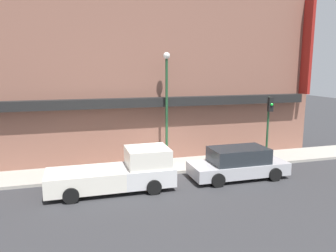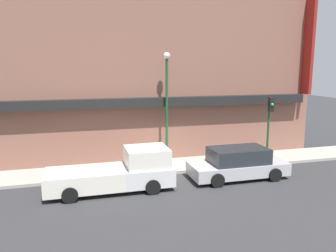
# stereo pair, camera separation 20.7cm
# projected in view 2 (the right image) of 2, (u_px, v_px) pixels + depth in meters

# --- Properties ---
(ground_plane) EXTENTS (80.00, 80.00, 0.00)m
(ground_plane) POSITION_uv_depth(u_px,v_px,m) (169.00, 175.00, 16.69)
(ground_plane) COLOR #2D2D30
(sidewalk) EXTENTS (36.00, 2.44, 0.15)m
(sidewalk) POSITION_uv_depth(u_px,v_px,m) (163.00, 166.00, 17.83)
(sidewalk) COLOR #9E998E
(sidewalk) RESTS_ON ground
(building) EXTENTS (19.80, 3.80, 9.91)m
(building) POSITION_uv_depth(u_px,v_px,m) (152.00, 75.00, 19.54)
(building) COLOR brown
(building) RESTS_ON ground
(pickup_truck) EXTENTS (5.53, 2.15, 1.84)m
(pickup_truck) POSITION_uv_depth(u_px,v_px,m) (119.00, 172.00, 14.55)
(pickup_truck) COLOR silver
(pickup_truck) RESTS_ON ground
(parked_car) EXTENTS (4.80, 2.07, 1.53)m
(parked_car) POSITION_uv_depth(u_px,v_px,m) (238.00, 164.00, 16.08)
(parked_car) COLOR #ADADB2
(parked_car) RESTS_ON ground
(fire_hydrant) EXTENTS (0.20, 0.20, 0.70)m
(fire_hydrant) POSITION_uv_depth(u_px,v_px,m) (145.00, 162.00, 17.16)
(fire_hydrant) COLOR red
(fire_hydrant) RESTS_ON sidewalk
(street_lamp) EXTENTS (0.36, 0.36, 6.04)m
(street_lamp) POSITION_uv_depth(u_px,v_px,m) (167.00, 96.00, 17.60)
(street_lamp) COLOR #1E4728
(street_lamp) RESTS_ON sidewalk
(traffic_light) EXTENTS (0.28, 0.42, 3.62)m
(traffic_light) POSITION_uv_depth(u_px,v_px,m) (270.00, 117.00, 18.34)
(traffic_light) COLOR #1E4728
(traffic_light) RESTS_ON sidewalk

